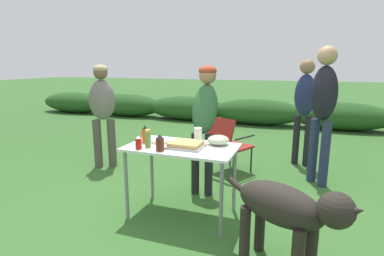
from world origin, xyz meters
TOP-DOWN VIEW (x-y plane):
  - ground_plane at (0.00, 0.00)m, footprint 60.00×60.00m
  - shrub_hedge at (0.00, 5.25)m, footprint 14.40×0.90m
  - folding_table at (0.00, 0.00)m, footprint 1.10×0.64m
  - food_tray at (0.06, -0.03)m, footprint 0.34×0.29m
  - plate_stack at (-0.27, 0.08)m, footprint 0.24×0.24m
  - mixing_bowl at (0.33, 0.18)m, footprint 0.22×0.22m
  - paper_cup_stack at (0.10, 0.20)m, footprint 0.08×0.08m
  - relish_jar at (-0.30, -0.14)m, footprint 0.06×0.06m
  - hot_sauce_bottle at (-0.41, -0.01)m, footprint 0.07×0.07m
  - ketchup_bottle at (-0.35, -0.24)m, footprint 0.06×0.06m
  - bbq_sauce_bottle at (-0.13, -0.22)m, footprint 0.08×0.08m
  - standing_person_in_dark_puffer at (0.03, 0.67)m, footprint 0.32×0.44m
  - standing_person_in_navy_coat at (1.14, 2.14)m, footprint 0.37×0.31m
  - standing_person_in_gray_fleece at (1.35, 1.39)m, footprint 0.44×0.45m
  - standing_person_with_beanie at (-1.69, 1.01)m, footprint 0.47×0.43m
  - dog at (1.06, -0.57)m, footprint 1.00×0.63m
  - camp_chair_green_behind_table at (0.14, 1.34)m, footprint 0.68×0.74m

SIDE VIEW (x-z plane):
  - ground_plane at x=0.00m, z-range 0.00..0.00m
  - shrub_hedge at x=0.00m, z-range 0.00..0.67m
  - camp_chair_green_behind_table at x=0.14m, z-range 0.05..0.88m
  - dog at x=1.06m, z-range 0.13..0.88m
  - folding_table at x=0.00m, z-range 0.29..1.03m
  - plate_stack at x=-0.27m, z-range 0.74..0.77m
  - food_tray at x=0.06m, z-range 0.74..0.79m
  - mixing_bowl at x=0.33m, z-range 0.74..0.84m
  - ketchup_bottle at x=-0.35m, z-range 0.74..0.87m
  - bbq_sauce_bottle at x=-0.13m, z-range 0.74..0.89m
  - paper_cup_stack at x=0.10m, z-range 0.74..0.90m
  - relish_jar at x=-0.30m, z-range 0.74..0.92m
  - hot_sauce_bottle at x=-0.41m, z-range 0.74..0.92m
  - standing_person_with_beanie at x=-1.69m, z-range 0.17..1.72m
  - standing_person_in_dark_puffer at x=0.03m, z-range 0.22..1.75m
  - standing_person_in_navy_coat at x=1.14m, z-range 0.18..1.81m
  - standing_person_in_gray_fleece at x=1.35m, z-range 0.19..1.96m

